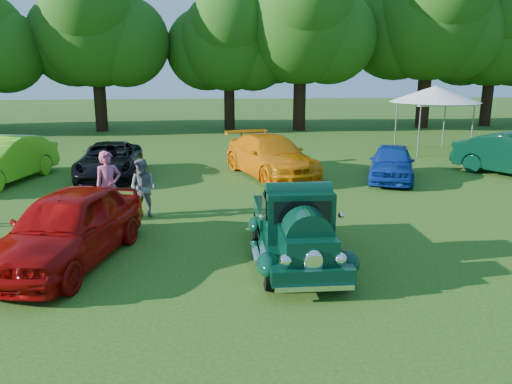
{
  "coord_description": "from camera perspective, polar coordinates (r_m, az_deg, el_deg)",
  "views": [
    {
      "loc": [
        0.04,
        -10.01,
        4.15
      ],
      "look_at": [
        1.07,
        2.15,
        1.1
      ],
      "focal_mm": 35.0,
      "sensor_mm": 36.0,
      "label": 1
    }
  ],
  "objects": [
    {
      "name": "spectator_pink",
      "position": [
        14.22,
        -16.49,
        0.58
      ],
      "size": [
        0.85,
        0.75,
        1.97
      ],
      "primitive_type": "imported",
      "rotation": [
        0.0,
        0.0,
        0.49
      ],
      "color": "#BB4D6D",
      "rests_on": "ground"
    },
    {
      "name": "back_car_black",
      "position": [
        20.09,
        -16.37,
        3.48
      ],
      "size": [
        2.56,
        4.97,
        1.34
      ],
      "primitive_type": "imported",
      "rotation": [
        0.0,
        0.0,
        0.07
      ],
      "color": "black",
      "rests_on": "ground"
    },
    {
      "name": "tree_line",
      "position": [
        34.64,
        -2.4,
        18.5
      ],
      "size": [
        64.68,
        10.14,
        11.9
      ],
      "color": "black",
      "rests_on": "ground"
    },
    {
      "name": "back_car_lime",
      "position": [
        20.58,
        -27.23,
        3.23
      ],
      "size": [
        2.89,
        5.4,
        1.69
      ],
      "primitive_type": "imported",
      "rotation": [
        0.0,
        0.0,
        -0.23
      ],
      "color": "#65CE1B",
      "rests_on": "ground"
    },
    {
      "name": "spectator_grey",
      "position": [
        14.44,
        -12.74,
        0.42
      ],
      "size": [
        0.97,
        0.85,
        1.68
      ],
      "primitive_type": "imported",
      "rotation": [
        0.0,
        0.0,
        -0.31
      ],
      "color": "slate",
      "rests_on": "ground"
    },
    {
      "name": "back_car_orange",
      "position": [
        19.55,
        1.7,
        4.12
      ],
      "size": [
        3.83,
        5.86,
        1.58
      ],
      "primitive_type": "imported",
      "rotation": [
        0.0,
        0.0,
        0.32
      ],
      "color": "orange",
      "rests_on": "ground"
    },
    {
      "name": "ground",
      "position": [
        10.83,
        -4.74,
        -8.54
      ],
      "size": [
        120.0,
        120.0,
        0.0
      ],
      "primitive_type": "plane",
      "color": "#284E12",
      "rests_on": "ground"
    },
    {
      "name": "canopy_tent",
      "position": [
        26.66,
        19.79,
        10.45
      ],
      "size": [
        4.62,
        4.62,
        3.29
      ],
      "rotation": [
        0.0,
        0.0,
        0.05
      ],
      "color": "white",
      "rests_on": "ground"
    },
    {
      "name": "red_convertible",
      "position": [
        11.55,
        -20.69,
        -3.74
      ],
      "size": [
        2.97,
        5.04,
        1.61
      ],
      "primitive_type": "imported",
      "rotation": [
        0.0,
        0.0,
        -0.24
      ],
      "color": "#9B0706",
      "rests_on": "ground"
    },
    {
      "name": "back_car_blue",
      "position": [
        19.51,
        15.26,
        3.26
      ],
      "size": [
        2.86,
        4.25,
        1.34
      ],
      "primitive_type": "imported",
      "rotation": [
        0.0,
        0.0,
        -0.35
      ],
      "color": "navy",
      "rests_on": "ground"
    },
    {
      "name": "hero_pickup",
      "position": [
        10.94,
        4.6,
        -4.28
      ],
      "size": [
        1.98,
        4.26,
        1.66
      ],
      "color": "black",
      "rests_on": "ground"
    }
  ]
}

